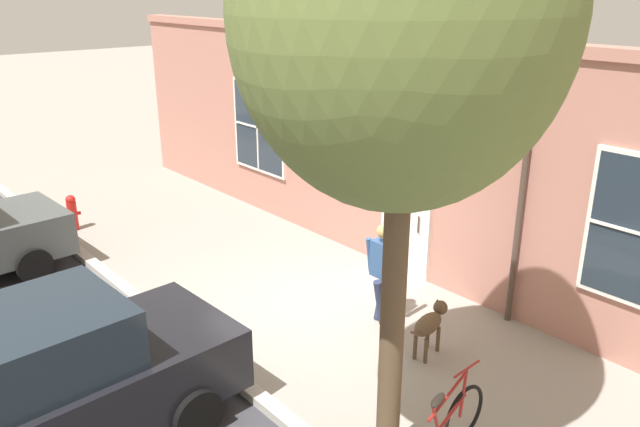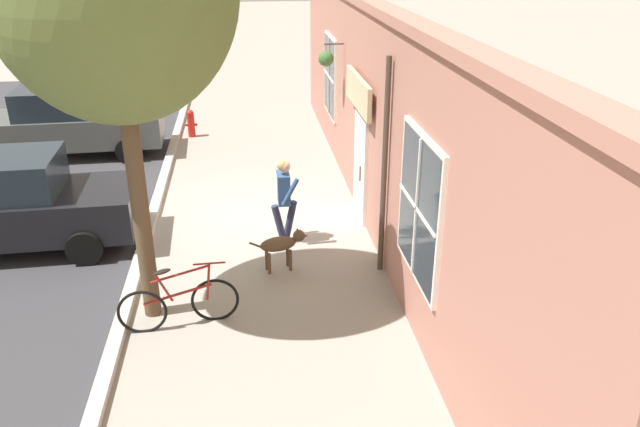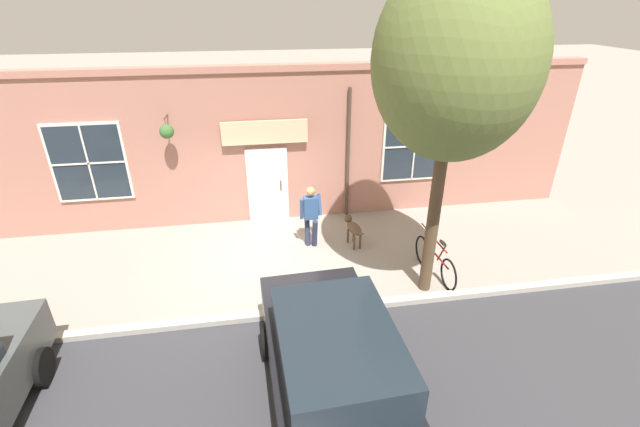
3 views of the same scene
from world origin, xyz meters
The scene contains 7 objects.
ground_plane centered at (0.00, 0.00, 0.00)m, with size 90.00×90.00×0.00m, color gray.
storefront_facade centered at (-2.34, 0.01, 2.10)m, with size 0.95×18.00×4.16m.
pedestrian_walking centered at (-0.58, 1.22, 0.95)m, with size 0.51×0.54×1.61m.
dog_on_leash centered at (-0.46, 2.28, 0.48)m, with size 1.01×0.40×0.72m.
street_tree_by_curb centered at (1.63, 3.43, 4.59)m, with size 3.10×2.79×6.39m.
parked_car_mid_block centered at (4.33, 0.86, 0.88)m, with size 4.36×2.07×1.75m.
fire_hydrant centered at (1.56, -5.73, 0.40)m, with size 0.34×0.20×0.77m.
Camera 1 is at (5.67, 7.03, 4.88)m, focal length 35.00 mm.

